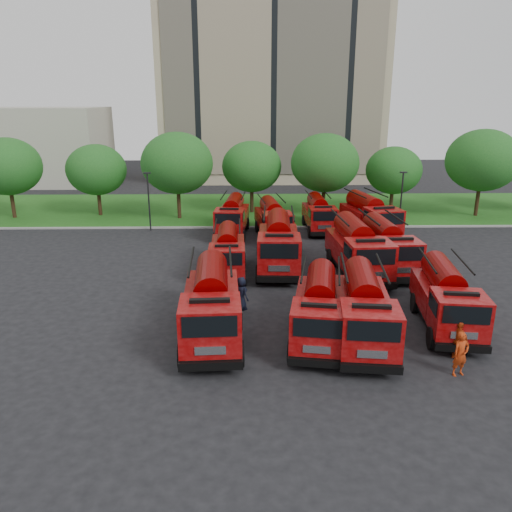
{
  "coord_description": "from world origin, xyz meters",
  "views": [
    {
      "loc": [
        -1.5,
        -25.58,
        11.09
      ],
      "look_at": [
        -0.95,
        3.81,
        1.8
      ],
      "focal_mm": 35.0,
      "sensor_mm": 36.0,
      "label": 1
    }
  ],
  "objects_px": {
    "fire_truck_3": "(446,298)",
    "fire_truck_4": "(228,252)",
    "firefighter_5": "(423,290)",
    "firefighter_2": "(456,359)",
    "fire_truck_2": "(364,309)",
    "fire_truck_7": "(386,246)",
    "fire_truck_5": "(279,244)",
    "firefighter_1": "(358,370)",
    "firefighter_3": "(469,348)",
    "fire_truck_8": "(232,216)",
    "fire_truck_9": "(273,219)",
    "fire_truck_1": "(319,309)",
    "fire_truck_10": "(319,214)",
    "fire_truck_11": "(370,216)",
    "fire_truck_0": "(212,304)",
    "firefighter_0": "(458,375)",
    "firefighter_4": "(242,309)",
    "fire_truck_6": "(357,249)"
  },
  "relations": [
    {
      "from": "fire_truck_5",
      "to": "firefighter_1",
      "type": "xyz_separation_m",
      "value": [
        2.59,
        -13.39,
        -1.78
      ]
    },
    {
      "from": "fire_truck_9",
      "to": "firefighter_5",
      "type": "xyz_separation_m",
      "value": [
        8.5,
        -12.31,
        -1.52
      ]
    },
    {
      "from": "fire_truck_5",
      "to": "fire_truck_7",
      "type": "xyz_separation_m",
      "value": [
        7.16,
        -0.45,
        -0.1
      ]
    },
    {
      "from": "fire_truck_5",
      "to": "firefighter_3",
      "type": "xyz_separation_m",
      "value": [
        8.2,
        -11.48,
        -1.78
      ]
    },
    {
      "from": "fire_truck_4",
      "to": "fire_truck_9",
      "type": "distance_m",
      "value": 9.75
    },
    {
      "from": "fire_truck_0",
      "to": "fire_truck_9",
      "type": "relative_size",
      "value": 1.13
    },
    {
      "from": "fire_truck_1",
      "to": "fire_truck_10",
      "type": "bearing_deg",
      "value": 91.76
    },
    {
      "from": "fire_truck_2",
      "to": "fire_truck_4",
      "type": "distance_m",
      "value": 11.94
    },
    {
      "from": "fire_truck_4",
      "to": "fire_truck_6",
      "type": "xyz_separation_m",
      "value": [
        8.45,
        -0.39,
        0.3
      ]
    },
    {
      "from": "fire_truck_3",
      "to": "firefighter_1",
      "type": "bearing_deg",
      "value": -133.83
    },
    {
      "from": "fire_truck_4",
      "to": "firefighter_3",
      "type": "xyz_separation_m",
      "value": [
        11.6,
        -10.59,
        -1.48
      ]
    },
    {
      "from": "firefighter_3",
      "to": "firefighter_5",
      "type": "distance_m",
      "value": 7.4
    },
    {
      "from": "fire_truck_11",
      "to": "firefighter_4",
      "type": "xyz_separation_m",
      "value": [
        -10.58,
        -15.15,
        -1.72
      ]
    },
    {
      "from": "fire_truck_1",
      "to": "fire_truck_2",
      "type": "bearing_deg",
      "value": -0.13
    },
    {
      "from": "fire_truck_8",
      "to": "firefighter_4",
      "type": "distance_m",
      "value": 16.19
    },
    {
      "from": "fire_truck_5",
      "to": "firefighter_1",
      "type": "bearing_deg",
      "value": -76.22
    },
    {
      "from": "fire_truck_3",
      "to": "fire_truck_10",
      "type": "distance_m",
      "value": 19.87
    },
    {
      "from": "fire_truck_4",
      "to": "firefighter_5",
      "type": "relative_size",
      "value": 4.17
    },
    {
      "from": "fire_truck_2",
      "to": "fire_truck_7",
      "type": "distance_m",
      "value": 10.99
    },
    {
      "from": "fire_truck_8",
      "to": "firefighter_4",
      "type": "height_order",
      "value": "fire_truck_8"
    },
    {
      "from": "fire_truck_10",
      "to": "firefighter_0",
      "type": "xyz_separation_m",
      "value": [
        2.56,
        -24.16,
        -1.49
      ]
    },
    {
      "from": "firefighter_0",
      "to": "fire_truck_10",
      "type": "bearing_deg",
      "value": 78.97
    },
    {
      "from": "fire_truck_10",
      "to": "firefighter_2",
      "type": "bearing_deg",
      "value": -83.31
    },
    {
      "from": "fire_truck_3",
      "to": "fire_truck_7",
      "type": "distance_m",
      "value": 8.79
    },
    {
      "from": "fire_truck_2",
      "to": "firefighter_3",
      "type": "distance_m",
      "value": 5.2
    },
    {
      "from": "fire_truck_10",
      "to": "firefighter_1",
      "type": "distance_m",
      "value": 23.81
    },
    {
      "from": "firefighter_5",
      "to": "fire_truck_10",
      "type": "bearing_deg",
      "value": -67.94
    },
    {
      "from": "fire_truck_9",
      "to": "firefighter_1",
      "type": "distance_m",
      "value": 21.82
    },
    {
      "from": "fire_truck_7",
      "to": "firefighter_0",
      "type": "relative_size",
      "value": 3.81
    },
    {
      "from": "fire_truck_5",
      "to": "fire_truck_11",
      "type": "relative_size",
      "value": 1.0
    },
    {
      "from": "fire_truck_3",
      "to": "fire_truck_4",
      "type": "bearing_deg",
      "value": 151.12
    },
    {
      "from": "fire_truck_1",
      "to": "fire_truck_3",
      "type": "xyz_separation_m",
      "value": [
        6.53,
        1.19,
        0.01
      ]
    },
    {
      "from": "fire_truck_9",
      "to": "firefighter_5",
      "type": "bearing_deg",
      "value": -62.21
    },
    {
      "from": "fire_truck_6",
      "to": "fire_truck_8",
      "type": "bearing_deg",
      "value": 125.11
    },
    {
      "from": "fire_truck_8",
      "to": "firefighter_2",
      "type": "bearing_deg",
      "value": -59.3
    },
    {
      "from": "fire_truck_11",
      "to": "firefighter_3",
      "type": "height_order",
      "value": "fire_truck_11"
    },
    {
      "from": "fire_truck_8",
      "to": "fire_truck_11",
      "type": "bearing_deg",
      "value": 0.16
    },
    {
      "from": "fire_truck_0",
      "to": "fire_truck_4",
      "type": "height_order",
      "value": "fire_truck_0"
    },
    {
      "from": "firefighter_5",
      "to": "firefighter_2",
      "type": "bearing_deg",
      "value": 86.06
    },
    {
      "from": "firefighter_2",
      "to": "firefighter_4",
      "type": "relative_size",
      "value": 0.97
    },
    {
      "from": "fire_truck_4",
      "to": "fire_truck_8",
      "type": "height_order",
      "value": "fire_truck_8"
    },
    {
      "from": "fire_truck_2",
      "to": "firefighter_1",
      "type": "xyz_separation_m",
      "value": [
        -0.75,
        -2.64,
        -1.66
      ]
    },
    {
      "from": "fire_truck_11",
      "to": "fire_truck_3",
      "type": "bearing_deg",
      "value": -102.07
    },
    {
      "from": "fire_truck_11",
      "to": "firefighter_4",
      "type": "height_order",
      "value": "fire_truck_11"
    },
    {
      "from": "firefighter_5",
      "to": "fire_truck_9",
      "type": "bearing_deg",
      "value": -50.26
    },
    {
      "from": "fire_truck_0",
      "to": "firefighter_0",
      "type": "height_order",
      "value": "fire_truck_0"
    },
    {
      "from": "fire_truck_1",
      "to": "fire_truck_10",
      "type": "distance_m",
      "value": 20.91
    },
    {
      "from": "firefighter_0",
      "to": "firefighter_4",
      "type": "xyz_separation_m",
      "value": [
        -9.17,
        7.02,
        0.0
      ]
    },
    {
      "from": "fire_truck_3",
      "to": "fire_truck_7",
      "type": "height_order",
      "value": "fire_truck_7"
    },
    {
      "from": "fire_truck_0",
      "to": "firefighter_3",
      "type": "bearing_deg",
      "value": -8.78
    }
  ]
}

